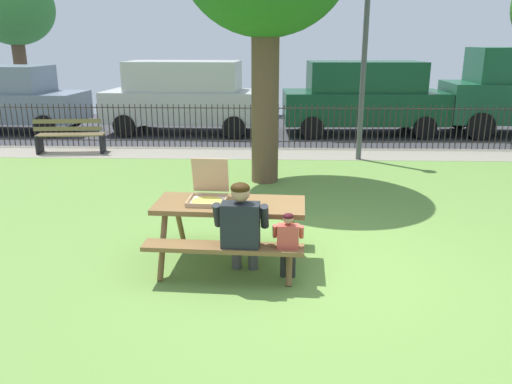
{
  "coord_description": "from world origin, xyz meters",
  "views": [
    {
      "loc": [
        -0.46,
        -5.63,
        2.64
      ],
      "look_at": [
        -0.68,
        0.68,
        0.75
      ],
      "focal_mm": 35.51,
      "sensor_mm": 36.0,
      "label": 1
    }
  ],
  "objects_px": {
    "adult_at_table": "(242,227)",
    "pizza_box_open": "(208,193)",
    "child_at_table": "(288,241)",
    "lamp_post_walkway": "(365,44)",
    "parked_car_left": "(185,96)",
    "far_tree_left": "(13,10)",
    "picnic_table_foreground": "(230,216)",
    "parked_car_far_left": "(7,98)",
    "park_bench_left": "(70,136)",
    "parked_car_center": "(364,96)"
  },
  "relations": [
    {
      "from": "adult_at_table",
      "to": "pizza_box_open",
      "type": "bearing_deg",
      "value": 127.33
    },
    {
      "from": "child_at_table",
      "to": "lamp_post_walkway",
      "type": "xyz_separation_m",
      "value": [
        1.79,
        6.33,
        2.06
      ]
    },
    {
      "from": "lamp_post_walkway",
      "to": "parked_car_left",
      "type": "relative_size",
      "value": 0.9
    },
    {
      "from": "lamp_post_walkway",
      "to": "far_tree_left",
      "type": "relative_size",
      "value": 0.81
    },
    {
      "from": "pizza_box_open",
      "to": "picnic_table_foreground",
      "type": "bearing_deg",
      "value": -13.78
    },
    {
      "from": "adult_at_table",
      "to": "parked_car_far_left",
      "type": "distance_m",
      "value": 12.28
    },
    {
      "from": "park_bench_left",
      "to": "lamp_post_walkway",
      "type": "height_order",
      "value": "lamp_post_walkway"
    },
    {
      "from": "pizza_box_open",
      "to": "child_at_table",
      "type": "relative_size",
      "value": 0.63
    },
    {
      "from": "adult_at_table",
      "to": "parked_car_left",
      "type": "height_order",
      "value": "parked_car_left"
    },
    {
      "from": "picnic_table_foreground",
      "to": "pizza_box_open",
      "type": "relative_size",
      "value": 3.47
    },
    {
      "from": "picnic_table_foreground",
      "to": "park_bench_left",
      "type": "bearing_deg",
      "value": 125.56
    },
    {
      "from": "child_at_table",
      "to": "parked_car_left",
      "type": "distance_m",
      "value": 10.12
    },
    {
      "from": "lamp_post_walkway",
      "to": "parked_car_far_left",
      "type": "bearing_deg",
      "value": 161.17
    },
    {
      "from": "child_at_table",
      "to": "park_bench_left",
      "type": "relative_size",
      "value": 0.53
    },
    {
      "from": "parked_car_center",
      "to": "parked_car_far_left",
      "type": "bearing_deg",
      "value": 179.99
    },
    {
      "from": "pizza_box_open",
      "to": "parked_car_center",
      "type": "xyz_separation_m",
      "value": [
        3.38,
        9.08,
        0.23
      ]
    },
    {
      "from": "lamp_post_walkway",
      "to": "park_bench_left",
      "type": "bearing_deg",
      "value": 176.45
    },
    {
      "from": "child_at_table",
      "to": "far_tree_left",
      "type": "xyz_separation_m",
      "value": [
        -10.4,
        15.39,
        3.27
      ]
    },
    {
      "from": "lamp_post_walkway",
      "to": "far_tree_left",
      "type": "bearing_deg",
      "value": 143.39
    },
    {
      "from": "picnic_table_foreground",
      "to": "far_tree_left",
      "type": "distance_m",
      "value": 18.01
    },
    {
      "from": "picnic_table_foreground",
      "to": "parked_car_center",
      "type": "height_order",
      "value": "parked_car_center"
    },
    {
      "from": "child_at_table",
      "to": "pizza_box_open",
      "type": "bearing_deg",
      "value": 146.61
    },
    {
      "from": "park_bench_left",
      "to": "child_at_table",
      "type": "bearing_deg",
      "value": -52.87
    },
    {
      "from": "parked_car_far_left",
      "to": "park_bench_left",
      "type": "bearing_deg",
      "value": -44.61
    },
    {
      "from": "picnic_table_foreground",
      "to": "adult_at_table",
      "type": "height_order",
      "value": "adult_at_table"
    },
    {
      "from": "adult_at_table",
      "to": "parked_car_far_left",
      "type": "bearing_deg",
      "value": 128.17
    },
    {
      "from": "picnic_table_foreground",
      "to": "pizza_box_open",
      "type": "height_order",
      "value": "pizza_box_open"
    },
    {
      "from": "pizza_box_open",
      "to": "lamp_post_walkway",
      "type": "relative_size",
      "value": 0.13
    },
    {
      "from": "lamp_post_walkway",
      "to": "parked_car_center",
      "type": "relative_size",
      "value": 0.91
    },
    {
      "from": "park_bench_left",
      "to": "parked_car_far_left",
      "type": "bearing_deg",
      "value": 135.39
    },
    {
      "from": "adult_at_table",
      "to": "child_at_table",
      "type": "height_order",
      "value": "adult_at_table"
    },
    {
      "from": "pizza_box_open",
      "to": "park_bench_left",
      "type": "distance_m",
      "value": 7.42
    },
    {
      "from": "parked_car_center",
      "to": "far_tree_left",
      "type": "relative_size",
      "value": 0.89
    },
    {
      "from": "lamp_post_walkway",
      "to": "parked_car_center",
      "type": "bearing_deg",
      "value": 79.51
    },
    {
      "from": "adult_at_table",
      "to": "parked_car_left",
      "type": "xyz_separation_m",
      "value": [
        -2.28,
        9.65,
        0.44
      ]
    },
    {
      "from": "far_tree_left",
      "to": "parked_car_left",
      "type": "bearing_deg",
      "value": -36.78
    },
    {
      "from": "parked_car_center",
      "to": "far_tree_left",
      "type": "distance_m",
      "value": 14.28
    },
    {
      "from": "picnic_table_foreground",
      "to": "parked_car_far_left",
      "type": "bearing_deg",
      "value": 129.05
    },
    {
      "from": "adult_at_table",
      "to": "child_at_table",
      "type": "relative_size",
      "value": 1.38
    },
    {
      "from": "adult_at_table",
      "to": "park_bench_left",
      "type": "height_order",
      "value": "adult_at_table"
    },
    {
      "from": "parked_car_far_left",
      "to": "picnic_table_foreground",
      "type": "bearing_deg",
      "value": -50.95
    },
    {
      "from": "parked_car_left",
      "to": "far_tree_left",
      "type": "relative_size",
      "value": 0.89
    },
    {
      "from": "child_at_table",
      "to": "park_bench_left",
      "type": "bearing_deg",
      "value": 127.13
    },
    {
      "from": "parked_car_far_left",
      "to": "parked_car_left",
      "type": "bearing_deg",
      "value": -0.02
    },
    {
      "from": "child_at_table",
      "to": "lamp_post_walkway",
      "type": "height_order",
      "value": "lamp_post_walkway"
    },
    {
      "from": "park_bench_left",
      "to": "picnic_table_foreground",
      "type": "bearing_deg",
      "value": -54.44
    },
    {
      "from": "parked_car_center",
      "to": "lamp_post_walkway",
      "type": "bearing_deg",
      "value": -100.49
    },
    {
      "from": "park_bench_left",
      "to": "far_tree_left",
      "type": "height_order",
      "value": "far_tree_left"
    },
    {
      "from": "park_bench_left",
      "to": "parked_car_center",
      "type": "distance_m",
      "value": 8.12
    },
    {
      "from": "park_bench_left",
      "to": "parked_car_center",
      "type": "relative_size",
      "value": 0.35
    }
  ]
}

